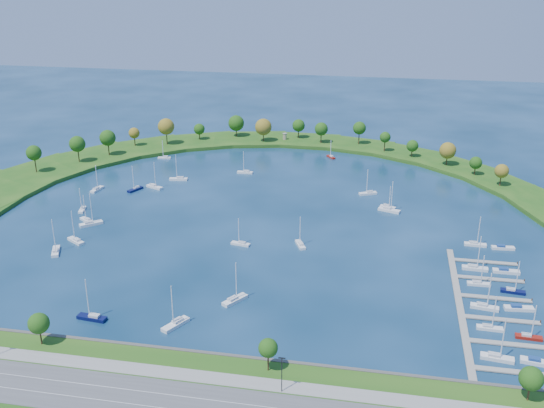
% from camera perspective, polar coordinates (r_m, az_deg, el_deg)
% --- Properties ---
extents(ground, '(700.00, 700.00, 0.00)m').
position_cam_1_polar(ground, '(267.59, -1.25, -1.11)').
color(ground, '#07253D').
rests_on(ground, ground).
extents(south_shoreline, '(420.00, 43.10, 11.60)m').
position_cam_1_polar(south_shoreline, '(164.60, -10.43, -17.12)').
color(south_shoreline, '#1C4F15').
rests_on(south_shoreline, ground).
extents(breakwater, '(286.74, 247.64, 2.00)m').
position_cam_1_polar(breakwater, '(322.84, -7.55, 2.91)').
color(breakwater, '#1C4F15').
rests_on(breakwater, ground).
extents(breakwater_trees, '(235.03, 96.11, 15.31)m').
position_cam_1_polar(breakwater_trees, '(351.50, -1.92, 6.28)').
color(breakwater_trees, '#382314').
rests_on(breakwater_trees, breakwater).
extents(harbor_tower, '(2.60, 2.60, 3.91)m').
position_cam_1_polar(harbor_tower, '(374.80, 1.17, 6.19)').
color(harbor_tower, gray).
rests_on(harbor_tower, breakwater).
extents(dock_system, '(24.28, 82.00, 1.60)m').
position_cam_1_polar(dock_system, '(210.44, 18.72, -8.90)').
color(dock_system, gray).
rests_on(dock_system, ground).
extents(moored_boat_0, '(8.61, 5.69, 12.35)m').
position_cam_1_polar(moored_boat_0, '(295.26, 8.76, 1.04)').
color(moored_boat_0, white).
rests_on(moored_boat_0, ground).
extents(moored_boat_1, '(5.71, 8.62, 12.37)m').
position_cam_1_polar(moored_boat_1, '(303.91, -12.37, 1.38)').
color(moored_boat_1, '#090E3D').
rests_on(moored_boat_1, ground).
extents(moored_boat_2, '(3.59, 8.71, 12.42)m').
position_cam_1_polar(moored_boat_2, '(308.24, -15.68, 1.36)').
color(moored_boat_2, white).
rests_on(moored_boat_2, ground).
extents(moored_boat_3, '(7.73, 3.45, 10.99)m').
position_cam_1_polar(moored_boat_3, '(240.89, -2.88, -3.57)').
color(moored_boat_3, white).
rests_on(moored_boat_3, ground).
extents(moored_boat_4, '(9.14, 5.94, 13.09)m').
position_cam_1_polar(moored_boat_4, '(305.29, -10.68, 1.61)').
color(moored_boat_4, white).
rests_on(moored_boat_4, ground).
extents(moored_boat_5, '(3.72, 7.53, 10.67)m').
position_cam_1_polar(moored_boat_5, '(285.24, -16.93, -0.43)').
color(moored_boat_5, white).
rests_on(moored_boat_5, ground).
extents(moored_boat_6, '(7.76, 6.15, 11.53)m').
position_cam_1_polar(moored_boat_6, '(273.06, -16.54, -1.36)').
color(moored_boat_6, white).
rests_on(moored_boat_6, ground).
extents(moored_boat_7, '(7.98, 2.25, 11.72)m').
position_cam_1_polar(moored_boat_7, '(321.21, -2.47, 2.97)').
color(moored_boat_7, white).
rests_on(moored_boat_7, ground).
extents(moored_boat_9, '(9.49, 3.51, 13.64)m').
position_cam_1_polar(moored_boat_9, '(201.22, -16.09, -9.85)').
color(moored_boat_9, '#090E3D').
rests_on(moored_boat_9, ground).
extents(moored_boat_10, '(5.53, 6.59, 9.96)m').
position_cam_1_polar(moored_boat_10, '(348.15, 5.41, 4.36)').
color(moored_boat_10, maroon).
rests_on(moored_boat_10, ground).
extents(moored_boat_11, '(6.85, 9.66, 14.01)m').
position_cam_1_polar(moored_boat_11, '(192.63, -8.78, -10.70)').
color(moored_boat_11, white).
rests_on(moored_boat_11, ground).
extents(moored_boat_12, '(8.72, 6.81, 12.90)m').
position_cam_1_polar(moored_boat_12, '(254.55, -17.46, -3.16)').
color(moored_boat_12, white).
rests_on(moored_boat_12, ground).
extents(moored_boat_13, '(8.83, 8.22, 13.88)m').
position_cam_1_polar(moored_boat_13, '(268.85, -16.21, -1.67)').
color(moored_boat_13, white).
rests_on(moored_boat_13, ground).
extents(moored_boat_14, '(5.26, 8.26, 11.81)m').
position_cam_1_polar(moored_boat_14, '(240.02, 2.61, -3.66)').
color(moored_boat_14, white).
rests_on(moored_boat_14, ground).
extents(moored_boat_15, '(5.96, 9.24, 13.22)m').
position_cam_1_polar(moored_boat_15, '(248.05, -19.14, -4.03)').
color(moored_boat_15, white).
rests_on(moored_boat_15, ground).
extents(moored_boat_16, '(9.91, 5.68, 14.05)m').
position_cam_1_polar(moored_boat_16, '(276.77, 10.63, -0.49)').
color(moored_boat_16, white).
rests_on(moored_boat_16, ground).
extents(moored_boat_17, '(9.20, 3.68, 13.15)m').
position_cam_1_polar(moored_boat_17, '(314.25, -8.52, 2.33)').
color(moored_boat_17, white).
rests_on(moored_boat_17, ground).
extents(moored_boat_18, '(7.29, 9.22, 13.69)m').
position_cam_1_polar(moored_boat_18, '(203.02, -3.42, -8.65)').
color(moored_boat_18, white).
rests_on(moored_boat_18, ground).
extents(moored_boat_19, '(7.27, 2.69, 10.45)m').
position_cam_1_polar(moored_boat_19, '(350.14, -9.79, 4.24)').
color(moored_boat_19, white).
rests_on(moored_boat_19, ground).
extents(moored_boat_20, '(7.29, 3.99, 10.33)m').
position_cam_1_polar(moored_boat_20, '(280.64, 10.52, -0.19)').
color(moored_boat_20, white).
rests_on(moored_boat_20, ground).
extents(docked_boat_0, '(9.15, 3.59, 13.10)m').
position_cam_1_polar(docked_boat_0, '(186.95, 19.84, -12.97)').
color(docked_boat_0, white).
rests_on(docked_boat_0, ground).
extents(docked_boat_1, '(9.22, 3.78, 1.83)m').
position_cam_1_polar(docked_boat_1, '(189.28, 23.03, -13.11)').
color(docked_boat_1, white).
rests_on(docked_boat_1, ground).
extents(docked_boat_2, '(7.73, 2.45, 11.24)m').
position_cam_1_polar(docked_boat_2, '(199.63, 19.24, -10.55)').
color(docked_boat_2, white).
rests_on(docked_boat_2, ground).
extents(docked_boat_3, '(7.66, 2.54, 11.10)m').
position_cam_1_polar(docked_boat_3, '(199.31, 22.38, -11.08)').
color(docked_boat_3, maroon).
rests_on(docked_boat_3, ground).
extents(docked_boat_4, '(8.89, 3.63, 12.70)m').
position_cam_1_polar(docked_boat_4, '(209.92, 18.81, -8.81)').
color(docked_boat_4, white).
rests_on(docked_boat_4, ground).
extents(docked_boat_5, '(9.23, 3.37, 1.84)m').
position_cam_1_polar(docked_boat_5, '(213.01, 21.57, -8.82)').
color(docked_boat_5, white).
rests_on(docked_boat_5, ground).
extents(docked_boat_6, '(7.67, 2.31, 11.21)m').
position_cam_1_polar(docked_boat_6, '(223.41, 18.33, -6.84)').
color(docked_boat_6, white).
rests_on(docked_boat_6, ground).
extents(docked_boat_7, '(8.06, 3.09, 11.55)m').
position_cam_1_polar(docked_boat_7, '(222.43, 21.12, -7.36)').
color(docked_boat_7, '#090E3D').
rests_on(docked_boat_7, ground).
extents(docked_boat_8, '(9.03, 2.93, 13.11)m').
position_cam_1_polar(docked_boat_8, '(233.46, 18.01, -5.52)').
color(docked_boat_8, white).
rests_on(docked_boat_8, ground).
extents(docked_boat_9, '(9.12, 2.57, 1.86)m').
position_cam_1_polar(docked_boat_9, '(234.96, 20.55, -5.75)').
color(docked_boat_9, white).
rests_on(docked_boat_9, ground).
extents(docked_boat_10, '(8.29, 2.53, 12.10)m').
position_cam_1_polar(docked_boat_10, '(252.35, 18.05, -3.46)').
color(docked_boat_10, white).
rests_on(docked_boat_10, ground).
extents(docked_boat_11, '(8.62, 3.07, 1.72)m').
position_cam_1_polar(docked_boat_11, '(253.03, 20.30, -3.75)').
color(docked_boat_11, white).
rests_on(docked_boat_11, ground).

